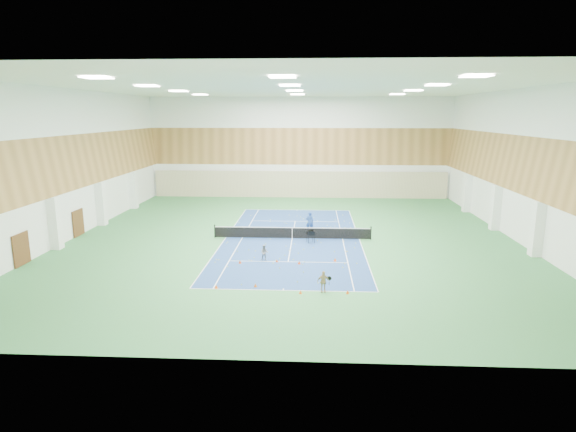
{
  "coord_description": "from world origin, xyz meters",
  "views": [
    {
      "loc": [
        1.68,
        -38.17,
        10.05
      ],
      "look_at": [
        -0.32,
        -0.55,
        2.0
      ],
      "focal_mm": 30.0,
      "sensor_mm": 36.0,
      "label": 1
    }
  ],
  "objects_px": {
    "coach": "(310,222)",
    "child_apron": "(323,282)",
    "child_court": "(265,253)",
    "ball_cart": "(311,237)",
    "tennis_net": "(292,232)"
  },
  "relations": [
    {
      "from": "child_apron",
      "to": "ball_cart",
      "type": "relative_size",
      "value": 1.28
    },
    {
      "from": "child_court",
      "to": "tennis_net",
      "type": "bearing_deg",
      "value": 75.25
    },
    {
      "from": "child_apron",
      "to": "ball_cart",
      "type": "height_order",
      "value": "child_apron"
    },
    {
      "from": "tennis_net",
      "to": "child_court",
      "type": "distance_m",
      "value": 6.36
    },
    {
      "from": "coach",
      "to": "ball_cart",
      "type": "height_order",
      "value": "coach"
    },
    {
      "from": "coach",
      "to": "child_court",
      "type": "relative_size",
      "value": 1.64
    },
    {
      "from": "child_court",
      "to": "child_apron",
      "type": "xyz_separation_m",
      "value": [
        3.97,
        -5.87,
        0.07
      ]
    },
    {
      "from": "ball_cart",
      "to": "child_apron",
      "type": "bearing_deg",
      "value": -102.11
    },
    {
      "from": "child_court",
      "to": "child_apron",
      "type": "distance_m",
      "value": 7.08
    },
    {
      "from": "coach",
      "to": "child_court",
      "type": "height_order",
      "value": "coach"
    },
    {
      "from": "coach",
      "to": "child_court",
      "type": "xyz_separation_m",
      "value": [
        -3.07,
        -8.22,
        -0.36
      ]
    },
    {
      "from": "coach",
      "to": "child_apron",
      "type": "distance_m",
      "value": 14.12
    },
    {
      "from": "child_apron",
      "to": "ball_cart",
      "type": "bearing_deg",
      "value": 83.53
    },
    {
      "from": "tennis_net",
      "to": "coach",
      "type": "bearing_deg",
      "value": 55.99
    },
    {
      "from": "coach",
      "to": "child_apron",
      "type": "xyz_separation_m",
      "value": [
        0.9,
        -14.09,
        -0.29
      ]
    }
  ]
}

